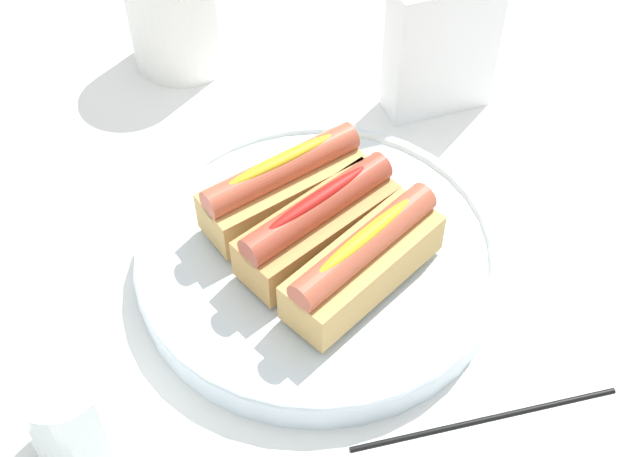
# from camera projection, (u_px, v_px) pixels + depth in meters

# --- Properties ---
(ground_plane) EXTENTS (2.40, 2.40, 0.00)m
(ground_plane) POSITION_uv_depth(u_px,v_px,m) (307.00, 257.00, 0.76)
(ground_plane) COLOR white
(serving_bowl) EXTENTS (0.32, 0.32, 0.03)m
(serving_bowl) POSITION_uv_depth(u_px,v_px,m) (320.00, 255.00, 0.74)
(serving_bowl) COLOR silver
(serving_bowl) RESTS_ON ground_plane
(hotdog_front) EXTENTS (0.16, 0.08, 0.06)m
(hotdog_front) POSITION_uv_depth(u_px,v_px,m) (364.00, 261.00, 0.68)
(hotdog_front) COLOR tan
(hotdog_front) RESTS_ON serving_bowl
(hotdog_back) EXTENTS (0.16, 0.07, 0.06)m
(hotdog_back) POSITION_uv_depth(u_px,v_px,m) (320.00, 222.00, 0.70)
(hotdog_back) COLOR tan
(hotdog_back) RESTS_ON serving_bowl
(hotdog_side) EXTENTS (0.15, 0.05, 0.06)m
(hotdog_side) POSITION_uv_depth(u_px,v_px,m) (279.00, 187.00, 0.73)
(hotdog_side) COLOR tan
(hotdog_side) RESTS_ON serving_bowl
(water_glass) EXTENTS (0.07, 0.07, 0.09)m
(water_glass) POSITION_uv_depth(u_px,v_px,m) (73.00, 415.00, 0.61)
(water_glass) COLOR white
(water_glass) RESTS_ON ground_plane
(paper_towel_roll) EXTENTS (0.11, 0.11, 0.13)m
(paper_towel_roll) POSITION_uv_depth(u_px,v_px,m) (177.00, 9.00, 0.90)
(paper_towel_roll) COLOR white
(paper_towel_roll) RESTS_ON ground_plane
(napkin_box) EXTENTS (0.12, 0.07, 0.15)m
(napkin_box) POSITION_uv_depth(u_px,v_px,m) (441.00, 47.00, 0.84)
(napkin_box) COLOR white
(napkin_box) RESTS_ON ground_plane
(chopstick_near) EXTENTS (0.21, 0.08, 0.01)m
(chopstick_near) POSITION_uv_depth(u_px,v_px,m) (486.00, 418.00, 0.65)
(chopstick_near) COLOR black
(chopstick_near) RESTS_ON ground_plane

